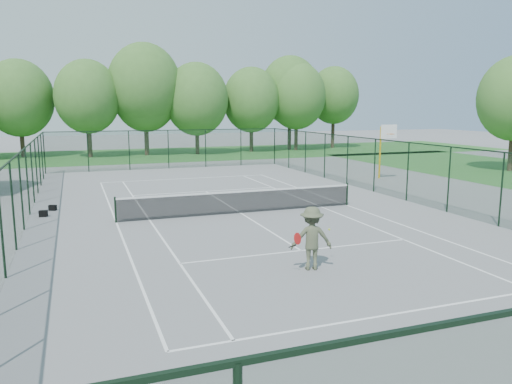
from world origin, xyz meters
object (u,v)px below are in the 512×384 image
at_px(tennis_net, 241,201).
at_px(sports_bag_a, 43,214).
at_px(tennis_player, 312,238).
at_px(basketball_goal, 385,141).

relative_size(tennis_net, sports_bag_a, 31.38).
bearing_deg(tennis_player, sports_bag_a, 126.72).
height_order(tennis_net, tennis_player, tennis_player).
bearing_deg(basketball_goal, tennis_net, -150.40).
bearing_deg(basketball_goal, tennis_player, -130.26).
bearing_deg(tennis_net, sports_bag_a, 164.73).
xyz_separation_m(tennis_net, basketball_goal, (12.41, 7.05, 1.99)).
bearing_deg(basketball_goal, sports_bag_a, -167.14).
bearing_deg(sports_bag_a, tennis_player, -45.72).
relative_size(basketball_goal, sports_bag_a, 10.34).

